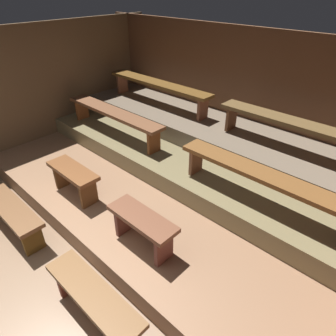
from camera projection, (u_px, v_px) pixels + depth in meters
name	position (u px, v px, depth m)	size (l,w,h in m)	color
ground	(149.00, 209.00, 4.46)	(6.33, 5.07, 0.08)	#7D6047
wall_back	(237.00, 97.00, 5.16)	(6.33, 0.06, 2.26)	brown
wall_left	(41.00, 91.00, 5.45)	(0.06, 5.07, 2.26)	brown
platform_lower	(170.00, 186.00, 4.65)	(5.53, 3.33, 0.27)	#866044
platform_middle	(198.00, 155.00, 4.92)	(5.53, 2.00, 0.27)	#736746
platform_upper	(214.00, 132.00, 5.02)	(5.53, 1.18, 0.27)	#706250
bench_floor_left	(13.00, 213.00, 3.82)	(1.20, 0.31, 0.43)	brown
bench_floor_right	(94.00, 298.00, 2.80)	(1.20, 0.31, 0.43)	brown
bench_lower_left	(73.00, 176.00, 4.07)	(0.85, 0.31, 0.43)	brown
bench_lower_right	(142.00, 224.00, 3.27)	(0.85, 0.31, 0.43)	brown
bench_middle_left	(113.00, 114.00, 5.09)	(2.21, 0.31, 0.43)	brown
bench_middle_right	(263.00, 178.00, 3.47)	(2.21, 0.31, 0.43)	brown
bench_upper_left	(158.00, 86.00, 5.54)	(2.35, 0.31, 0.43)	brown
bench_upper_right	(300.00, 127.00, 4.00)	(2.35, 0.31, 0.43)	brown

